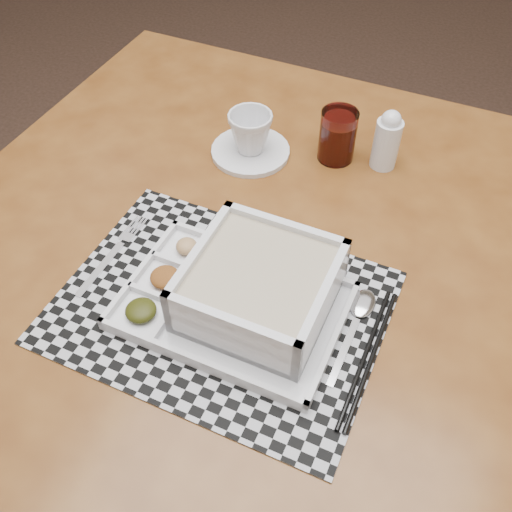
# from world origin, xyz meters

# --- Properties ---
(floor) EXTENTS (5.00, 5.00, 0.00)m
(floor) POSITION_xyz_m (0.00, 0.00, 0.00)
(floor) COLOR black
(floor) RESTS_ON ground
(dining_table) EXTENTS (1.10, 1.10, 0.83)m
(dining_table) POSITION_xyz_m (0.71, -0.62, 0.74)
(dining_table) COLOR #4C260D
(dining_table) RESTS_ON ground
(placemat) EXTENTS (0.47, 0.36, 0.00)m
(placemat) POSITION_xyz_m (0.71, -0.75, 0.83)
(placemat) COLOR #A3A4AB
(placemat) RESTS_ON dining_table
(serving_tray) EXTENTS (0.32, 0.23, 0.09)m
(serving_tray) POSITION_xyz_m (0.76, -0.74, 0.86)
(serving_tray) COLOR silver
(serving_tray) RESTS_ON placemat
(fork) EXTENTS (0.02, 0.19, 0.00)m
(fork) POSITION_xyz_m (0.51, -0.73, 0.83)
(fork) COLOR silver
(fork) RESTS_ON placemat
(spoon) EXTENTS (0.04, 0.18, 0.01)m
(spoon) POSITION_xyz_m (0.91, -0.68, 0.83)
(spoon) COLOR silver
(spoon) RESTS_ON placemat
(chopsticks) EXTENTS (0.02, 0.24, 0.01)m
(chopsticks) POSITION_xyz_m (0.94, -0.75, 0.83)
(chopsticks) COLOR black
(chopsticks) RESTS_ON placemat
(saucer) EXTENTS (0.15, 0.15, 0.01)m
(saucer) POSITION_xyz_m (0.60, -0.40, 0.83)
(saucer) COLOR silver
(saucer) RESTS_ON dining_table
(cup) EXTENTS (0.11, 0.11, 0.08)m
(cup) POSITION_xyz_m (0.60, -0.40, 0.87)
(cup) COLOR silver
(cup) RESTS_ON saucer
(juice_glass) EXTENTS (0.07, 0.07, 0.10)m
(juice_glass) POSITION_xyz_m (0.75, -0.35, 0.87)
(juice_glass) COLOR white
(juice_glass) RESTS_ON dining_table
(creamer_bottle) EXTENTS (0.05, 0.05, 0.12)m
(creamer_bottle) POSITION_xyz_m (0.84, -0.33, 0.88)
(creamer_bottle) COLOR silver
(creamer_bottle) RESTS_ON dining_table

